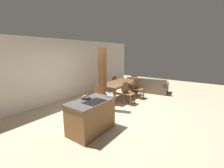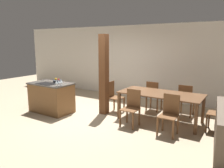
{
  "view_description": "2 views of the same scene",
  "coord_description": "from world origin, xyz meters",
  "px_view_note": "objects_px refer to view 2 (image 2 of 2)",
  "views": [
    {
      "loc": [
        -3.98,
        -3.01,
        2.18
      ],
      "look_at": [
        0.6,
        0.2,
        0.95
      ],
      "focal_mm": 24.0,
      "sensor_mm": 36.0,
      "label": 1
    },
    {
      "loc": [
        3.75,
        -4.75,
        2.08
      ],
      "look_at": [
        0.6,
        0.2,
        0.95
      ],
      "focal_mm": 35.0,
      "sensor_mm": 36.0,
      "label": 2
    }
  ],
  "objects_px": {
    "wine_glass_near": "(56,82)",
    "dining_chair_far_left": "(153,95)",
    "dining_table": "(160,96)",
    "dining_chair_near_left": "(131,107)",
    "fruit_bowl": "(57,81)",
    "dining_chair_near_right": "(169,114)",
    "dining_chair_head_end": "(114,96)",
    "timber_post": "(104,75)",
    "wine_glass_far": "(61,81)",
    "kitchen_island": "(51,97)",
    "wine_glass_middle": "(59,82)",
    "dining_chair_far_right": "(186,100)",
    "dining_chair_foot_end": "(220,113)"
  },
  "relations": [
    {
      "from": "dining_chair_head_end",
      "to": "dining_chair_far_right",
      "type": "bearing_deg",
      "value": -69.49
    },
    {
      "from": "fruit_bowl",
      "to": "dining_chair_far_left",
      "type": "height_order",
      "value": "fruit_bowl"
    },
    {
      "from": "dining_chair_far_left",
      "to": "dining_chair_near_right",
      "type": "bearing_deg",
      "value": 123.77
    },
    {
      "from": "dining_chair_near_left",
      "to": "dining_chair_far_left",
      "type": "bearing_deg",
      "value": 90.0
    },
    {
      "from": "dining_chair_foot_end",
      "to": "timber_post",
      "type": "bearing_deg",
      "value": -84.41
    },
    {
      "from": "wine_glass_near",
      "to": "dining_table",
      "type": "height_order",
      "value": "wine_glass_near"
    },
    {
      "from": "wine_glass_far",
      "to": "dining_chair_far_left",
      "type": "distance_m",
      "value": 2.77
    },
    {
      "from": "dining_chair_far_left",
      "to": "kitchen_island",
      "type": "bearing_deg",
      "value": 34.43
    },
    {
      "from": "dining_chair_near_left",
      "to": "timber_post",
      "type": "distance_m",
      "value": 1.38
    },
    {
      "from": "dining_chair_foot_end",
      "to": "kitchen_island",
      "type": "bearing_deg",
      "value": -77.15
    },
    {
      "from": "dining_table",
      "to": "dining_chair_foot_end",
      "type": "xyz_separation_m",
      "value": [
        1.45,
        0.0,
        -0.19
      ]
    },
    {
      "from": "wine_glass_far",
      "to": "wine_glass_near",
      "type": "bearing_deg",
      "value": -90.0
    },
    {
      "from": "fruit_bowl",
      "to": "dining_table",
      "type": "distance_m",
      "value": 3.1
    },
    {
      "from": "dining_chair_near_left",
      "to": "dining_chair_head_end",
      "type": "relative_size",
      "value": 1.0
    },
    {
      "from": "fruit_bowl",
      "to": "dining_chair_near_right",
      "type": "distance_m",
      "value": 3.5
    },
    {
      "from": "fruit_bowl",
      "to": "wine_glass_middle",
      "type": "height_order",
      "value": "wine_glass_middle"
    },
    {
      "from": "dining_table",
      "to": "dining_chair_near_left",
      "type": "distance_m",
      "value": 0.89
    },
    {
      "from": "wine_glass_near",
      "to": "dining_chair_far_right",
      "type": "height_order",
      "value": "wine_glass_near"
    },
    {
      "from": "wine_glass_far",
      "to": "dining_chair_far_right",
      "type": "bearing_deg",
      "value": 32.36
    },
    {
      "from": "dining_table",
      "to": "dining_chair_near_left",
      "type": "bearing_deg",
      "value": -123.77
    },
    {
      "from": "dining_table",
      "to": "dining_chair_near_right",
      "type": "distance_m",
      "value": 0.89
    },
    {
      "from": "wine_glass_near",
      "to": "dining_chair_far_left",
      "type": "height_order",
      "value": "wine_glass_near"
    },
    {
      "from": "wine_glass_middle",
      "to": "dining_chair_far_left",
      "type": "xyz_separation_m",
      "value": [
        1.98,
        1.96,
        -0.53
      ]
    },
    {
      "from": "fruit_bowl",
      "to": "dining_chair_foot_end",
      "type": "height_order",
      "value": "fruit_bowl"
    },
    {
      "from": "dining_chair_near_left",
      "to": "kitchen_island",
      "type": "bearing_deg",
      "value": -173.33
    },
    {
      "from": "dining_chair_head_end",
      "to": "dining_chair_near_right",
      "type": "bearing_deg",
      "value": -110.51
    },
    {
      "from": "wine_glass_near",
      "to": "timber_post",
      "type": "xyz_separation_m",
      "value": [
        0.86,
        1.03,
        0.14
      ]
    },
    {
      "from": "timber_post",
      "to": "fruit_bowl",
      "type": "bearing_deg",
      "value": -160.02
    },
    {
      "from": "wine_glass_middle",
      "to": "wine_glass_far",
      "type": "bearing_deg",
      "value": 90.0
    },
    {
      "from": "dining_chair_head_end",
      "to": "dining_chair_far_left",
      "type": "bearing_deg",
      "value": -53.17
    },
    {
      "from": "wine_glass_near",
      "to": "wine_glass_far",
      "type": "bearing_deg",
      "value": 90.0
    },
    {
      "from": "dining_chair_far_left",
      "to": "wine_glass_middle",
      "type": "bearing_deg",
      "value": 44.72
    },
    {
      "from": "fruit_bowl",
      "to": "wine_glass_middle",
      "type": "xyz_separation_m",
      "value": [
        0.52,
        -0.44,
        0.08
      ]
    },
    {
      "from": "dining_table",
      "to": "dining_chair_near_right",
      "type": "relative_size",
      "value": 2.35
    },
    {
      "from": "dining_table",
      "to": "dining_chair_near_left",
      "type": "relative_size",
      "value": 2.35
    },
    {
      "from": "fruit_bowl",
      "to": "dining_chair_near_left",
      "type": "relative_size",
      "value": 0.29
    },
    {
      "from": "dining_chair_foot_end",
      "to": "wine_glass_far",
      "type": "bearing_deg",
      "value": -73.71
    },
    {
      "from": "timber_post",
      "to": "dining_chair_near_left",
      "type": "bearing_deg",
      "value": -20.71
    },
    {
      "from": "dining_table",
      "to": "dining_chair_far_left",
      "type": "bearing_deg",
      "value": 123.77
    },
    {
      "from": "wine_glass_far",
      "to": "dining_chair_near_right",
      "type": "distance_m",
      "value": 3.02
    },
    {
      "from": "dining_chair_near_left",
      "to": "timber_post",
      "type": "relative_size",
      "value": 0.4
    },
    {
      "from": "wine_glass_middle",
      "to": "dining_chair_head_end",
      "type": "bearing_deg",
      "value": 50.67
    },
    {
      "from": "fruit_bowl",
      "to": "dining_chair_far_left",
      "type": "bearing_deg",
      "value": 31.37
    },
    {
      "from": "wine_glass_near",
      "to": "dining_table",
      "type": "relative_size",
      "value": 0.07
    },
    {
      "from": "dining_chair_far_left",
      "to": "dining_chair_near_left",
      "type": "bearing_deg",
      "value": 90.0
    },
    {
      "from": "dining_chair_near_left",
      "to": "timber_post",
      "type": "height_order",
      "value": "timber_post"
    },
    {
      "from": "wine_glass_far",
      "to": "dining_chair_foot_end",
      "type": "relative_size",
      "value": 0.17
    },
    {
      "from": "dining_chair_foot_end",
      "to": "timber_post",
      "type": "relative_size",
      "value": 0.4
    },
    {
      "from": "fruit_bowl",
      "to": "dining_chair_near_left",
      "type": "height_order",
      "value": "fruit_bowl"
    },
    {
      "from": "dining_chair_near_right",
      "to": "wine_glass_far",
      "type": "bearing_deg",
      "value": -171.89
    }
  ]
}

